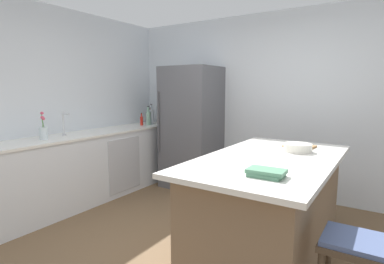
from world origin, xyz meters
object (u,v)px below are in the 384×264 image
(wine_bottle, at_px, (159,114))
(soda_bottle, at_px, (152,116))
(bar_stool, at_px, (352,256))
(syrup_bottle, at_px, (151,117))
(mixing_bowl, at_px, (298,148))
(flower_vase, at_px, (43,132))
(kitchen_island, at_px, (269,208))
(refrigerator, at_px, (191,128))
(cutting_board, at_px, (300,146))
(cookbook_stack, at_px, (266,173))
(hot_sauce_bottle, at_px, (142,120))
(gin_bottle, at_px, (148,117))
(sink_faucet, at_px, (64,123))

(wine_bottle, xyz_separation_m, soda_bottle, (-0.00, -0.19, -0.02))
(soda_bottle, bearing_deg, bar_stool, -30.77)
(syrup_bottle, relative_size, mixing_bowl, 1.07)
(flower_vase, bearing_deg, kitchen_island, 11.96)
(kitchen_island, relative_size, bar_stool, 3.00)
(flower_vase, bearing_deg, refrigerator, 66.93)
(kitchen_island, bearing_deg, soda_bottle, 151.85)
(flower_vase, height_order, cutting_board, flower_vase)
(soda_bottle, bearing_deg, syrup_bottle, 137.24)
(cookbook_stack, bearing_deg, hot_sauce_bottle, 147.32)
(bar_stool, xyz_separation_m, cookbook_stack, (-0.55, -0.02, 0.44))
(cutting_board, bearing_deg, bar_stool, -62.31)
(syrup_bottle, bearing_deg, flower_vase, -88.27)
(bar_stool, relative_size, soda_bottle, 1.91)
(kitchen_island, height_order, cookbook_stack, cookbook_stack)
(wine_bottle, bearing_deg, flower_vase, -91.36)
(gin_bottle, distance_m, hot_sauce_bottle, 0.12)
(mixing_bowl, distance_m, cutting_board, 0.25)
(soda_bottle, relative_size, cookbook_stack, 1.32)
(mixing_bowl, bearing_deg, bar_stool, -58.36)
(soda_bottle, relative_size, gin_bottle, 1.09)
(wine_bottle, distance_m, hot_sauce_bottle, 0.39)
(flower_vase, height_order, hot_sauce_bottle, flower_vase)
(wine_bottle, bearing_deg, sink_faucet, -94.04)
(cookbook_stack, height_order, mixing_bowl, mixing_bowl)
(sink_faucet, xyz_separation_m, cookbook_stack, (2.81, -0.38, -0.13))
(wine_bottle, xyz_separation_m, cutting_board, (2.61, -0.93, -0.14))
(flower_vase, bearing_deg, cutting_board, 23.48)
(cutting_board, bearing_deg, sink_faucet, -163.12)
(syrup_bottle, relative_size, soda_bottle, 0.82)
(sink_faucet, height_order, hot_sauce_bottle, sink_faucet)
(hot_sauce_bottle, distance_m, cookbook_stack, 3.26)
(hot_sauce_bottle, xyz_separation_m, mixing_bowl, (2.71, -0.79, -0.04))
(kitchen_island, relative_size, cookbook_stack, 7.56)
(kitchen_island, height_order, soda_bottle, soda_bottle)
(cookbook_stack, bearing_deg, kitchen_island, 106.28)
(soda_bottle, xyz_separation_m, gin_bottle, (0.01, -0.09, -0.01))
(soda_bottle, distance_m, mixing_bowl, 2.83)
(refrigerator, bearing_deg, flower_vase, -113.07)
(gin_bottle, distance_m, mixing_bowl, 2.79)
(sink_faucet, xyz_separation_m, mixing_bowl, (2.77, 0.58, -0.11))
(sink_faucet, bearing_deg, hot_sauce_bottle, 87.29)
(kitchen_island, bearing_deg, bar_stool, -38.82)
(kitchen_island, xyz_separation_m, syrup_bottle, (-2.62, 1.44, 0.57))
(sink_faucet, xyz_separation_m, soda_bottle, (0.12, 1.56, -0.02))
(kitchen_island, xyz_separation_m, wine_bottle, (-2.51, 1.54, 0.61))
(kitchen_island, height_order, hot_sauce_bottle, hot_sauce_bottle)
(flower_vase, relative_size, soda_bottle, 0.98)
(sink_faucet, height_order, gin_bottle, gin_bottle)
(wine_bottle, height_order, mixing_bowl, wine_bottle)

